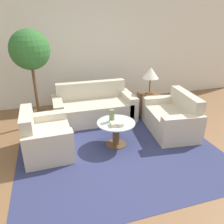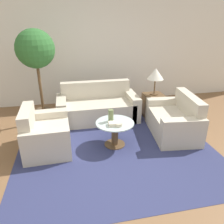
% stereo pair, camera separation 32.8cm
% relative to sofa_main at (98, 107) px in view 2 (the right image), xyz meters
% --- Properties ---
extents(ground_plane, '(14.00, 14.00, 0.00)m').
position_rel_sofa_main_xyz_m(ground_plane, '(-0.01, -1.83, -0.27)').
color(ground_plane, brown).
extents(wall_back, '(10.00, 0.06, 2.60)m').
position_rel_sofa_main_xyz_m(wall_back, '(-0.01, 1.20, 1.03)').
color(wall_back, white).
rests_on(wall_back, ground_plane).
extents(rug, '(3.41, 3.27, 0.01)m').
position_rel_sofa_main_xyz_m(rug, '(0.14, -1.21, -0.27)').
color(rug, navy).
rests_on(rug, ground_plane).
extents(sofa_main, '(1.78, 0.83, 0.82)m').
position_rel_sofa_main_xyz_m(sofa_main, '(0.00, 0.00, 0.00)').
color(sofa_main, beige).
rests_on(sofa_main, ground_plane).
extents(armchair, '(0.79, 1.02, 0.78)m').
position_rel_sofa_main_xyz_m(armchair, '(-1.10, -1.09, -0.00)').
color(armchair, beige).
rests_on(armchair, ground_plane).
extents(loveseat, '(0.92, 1.33, 0.80)m').
position_rel_sofa_main_xyz_m(loveseat, '(1.41, -1.03, -0.00)').
color(loveseat, beige).
rests_on(loveseat, ground_plane).
extents(coffee_table, '(0.68, 0.68, 0.46)m').
position_rel_sofa_main_xyz_m(coffee_table, '(0.14, -1.21, 0.02)').
color(coffee_table, brown).
rests_on(coffee_table, ground_plane).
extents(side_table, '(0.44, 0.44, 0.55)m').
position_rel_sofa_main_xyz_m(side_table, '(1.28, -0.16, -0.00)').
color(side_table, brown).
rests_on(side_table, ground_plane).
extents(table_lamp, '(0.36, 0.36, 0.60)m').
position_rel_sofa_main_xyz_m(table_lamp, '(1.28, -0.16, 0.74)').
color(table_lamp, brown).
rests_on(table_lamp, side_table).
extents(potted_plant, '(0.77, 0.77, 1.97)m').
position_rel_sofa_main_xyz_m(potted_plant, '(-1.19, 0.06, 1.23)').
color(potted_plant, brown).
rests_on(potted_plant, ground_plane).
extents(vase, '(0.09, 0.09, 0.22)m').
position_rel_sofa_main_xyz_m(vase, '(0.08, -1.15, 0.29)').
color(vase, '#6B7A4C').
rests_on(vase, coffee_table).
extents(bowl, '(0.14, 0.14, 0.06)m').
position_rel_sofa_main_xyz_m(bowl, '(0.16, -1.36, 0.21)').
color(bowl, beige).
rests_on(bowl, coffee_table).
extents(book_stack, '(0.18, 0.14, 0.06)m').
position_rel_sofa_main_xyz_m(book_stack, '(0.10, -1.32, 0.21)').
color(book_stack, beige).
rests_on(book_stack, coffee_table).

